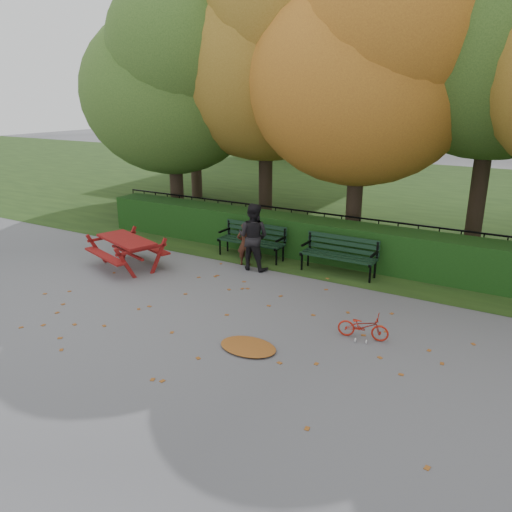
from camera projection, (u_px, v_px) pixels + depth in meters
The scene contains 17 objects.
ground at pixel (211, 320), 9.44m from camera, with size 90.00×90.00×0.00m, color slate.
grass_strip at pixel (406, 196), 20.90m from camera, with size 90.00×90.00×0.00m, color #1C3212.
building_left at pixel (327, 40), 32.77m from camera, with size 10.00×7.00×15.00m, color beige.
hedge at pixel (311, 238), 12.97m from camera, with size 13.00×0.90×1.00m, color black.
iron_fence at pixel (324, 230), 13.61m from camera, with size 14.00×0.04×1.02m.
tree_a at pixel (175, 79), 15.13m from camera, with size 5.88×5.60×7.48m.
tree_b at pixel (273, 46), 14.48m from camera, with size 6.72×6.40×8.79m.
tree_c at pixel (372, 63), 12.43m from camera, with size 6.30×6.00×8.00m.
tree_f at pixel (195, 49), 18.70m from camera, with size 6.93×6.60×9.19m.
bench_left at pixel (253, 238), 12.94m from camera, with size 1.80×0.57×0.88m.
bench_right at pixel (340, 252), 11.78m from camera, with size 1.80×0.57×0.88m.
picnic_table at pixel (126, 245), 12.12m from camera, with size 2.08×1.87×0.84m.
leaf_pile at pixel (248, 347), 8.37m from camera, with size 1.01×0.70×0.07m, color brown.
leaf_scatter at pixel (220, 314), 9.69m from camera, with size 9.00×5.70×0.01m, color brown, non-canonical shape.
child at pixel (245, 244), 12.33m from camera, with size 0.40×0.26×1.09m, color #452216.
adult at pixel (253, 237), 11.96m from camera, with size 0.79×0.62×1.63m, color black.
bicycle at pixel (363, 326), 8.65m from camera, with size 0.31×0.88×0.46m, color #B11E10.
Camera 1 is at (5.12, -6.97, 4.06)m, focal length 35.00 mm.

